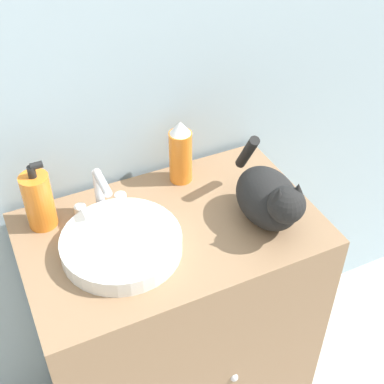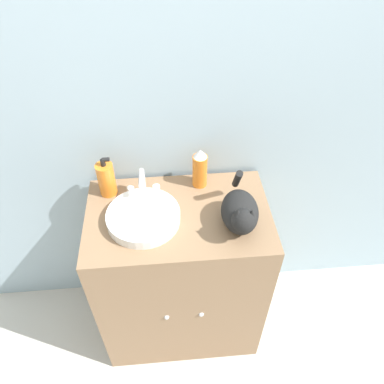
{
  "view_description": "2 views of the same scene",
  "coord_description": "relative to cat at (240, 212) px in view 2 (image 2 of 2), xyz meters",
  "views": [
    {
      "loc": [
        -0.38,
        -0.69,
        1.86
      ],
      "look_at": [
        0.04,
        0.21,
        1.03
      ],
      "focal_mm": 50.0,
      "sensor_mm": 36.0,
      "label": 1
    },
    {
      "loc": [
        -0.04,
        -0.81,
        2.05
      ],
      "look_at": [
        0.06,
        0.24,
        1.03
      ],
      "focal_mm": 35.0,
      "sensor_mm": 36.0,
      "label": 2
    }
  ],
  "objects": [
    {
      "name": "soap_bottle",
      "position": [
        -0.53,
        0.24,
        -0.0
      ],
      "size": [
        0.07,
        0.07,
        0.19
      ],
      "color": "orange",
      "rests_on": "vanity_cabinet"
    },
    {
      "name": "ground_plane",
      "position": [
        -0.24,
        -0.16,
        -0.98
      ],
      "size": [
        8.0,
        8.0,
        0.0
      ],
      "primitive_type": "plane",
      "color": "beige"
    },
    {
      "name": "spray_bottle",
      "position": [
        -0.13,
        0.26,
        0.01
      ],
      "size": [
        0.06,
        0.06,
        0.19
      ],
      "color": "orange",
      "rests_on": "vanity_cabinet"
    },
    {
      "name": "cat",
      "position": [
        0.0,
        0.0,
        0.0
      ],
      "size": [
        0.16,
        0.31,
        0.2
      ],
      "rotation": [
        0.0,
        0.0,
        -1.63
      ],
      "color": "black",
      "rests_on": "vanity_cabinet"
    },
    {
      "name": "vanity_cabinet",
      "position": [
        -0.24,
        0.08,
        -0.53
      ],
      "size": [
        0.77,
        0.5,
        0.9
      ],
      "color": "#8C6B4C",
      "rests_on": "ground_plane"
    },
    {
      "name": "faucet",
      "position": [
        -0.38,
        0.21,
        -0.02
      ],
      "size": [
        0.14,
        0.11,
        0.14
      ],
      "color": "silver",
      "rests_on": "vanity_cabinet"
    },
    {
      "name": "sink_basin",
      "position": [
        -0.38,
        0.06,
        -0.06
      ],
      "size": [
        0.3,
        0.3,
        0.04
      ],
      "color": "white",
      "rests_on": "vanity_cabinet"
    },
    {
      "name": "wall_back",
      "position": [
        -0.24,
        0.37,
        0.27
      ],
      "size": [
        6.0,
        0.05,
        2.5
      ],
      "color": "#9EB7C6",
      "rests_on": "ground_plane"
    }
  ]
}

